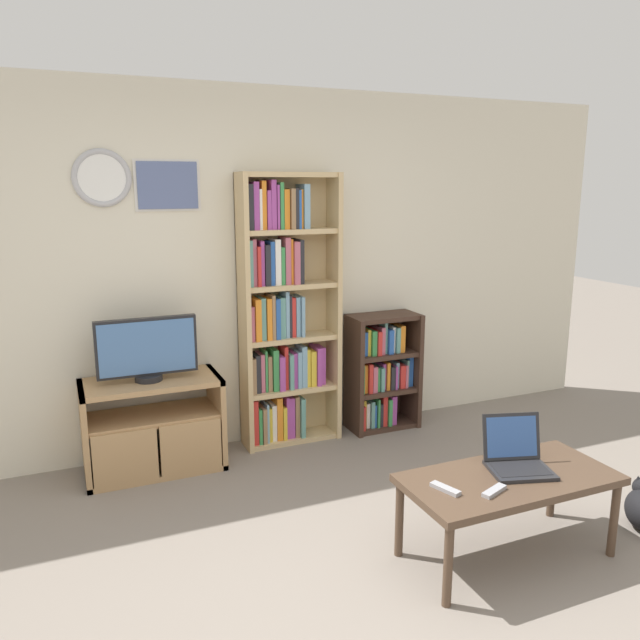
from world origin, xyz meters
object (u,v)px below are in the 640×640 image
(bookshelf_short, at_px, (380,372))
(remote_far_from_laptop, at_px, (494,491))
(bookshelf_tall, at_px, (283,315))
(coffee_table, at_px, (509,484))
(television, at_px, (147,349))
(laptop, at_px, (516,456))
(tv_stand, at_px, (154,426))
(remote_near_laptop, at_px, (445,489))

(bookshelf_short, bearing_deg, remote_far_from_laptop, -102.54)
(bookshelf_tall, distance_m, coffee_table, 2.05)
(television, bearing_deg, bookshelf_tall, 7.48)
(television, height_order, bookshelf_tall, bookshelf_tall)
(coffee_table, relative_size, laptop, 2.91)
(television, relative_size, bookshelf_tall, 0.33)
(bookshelf_tall, xyz_separation_m, coffee_table, (0.55, -1.89, -0.58))
(bookshelf_tall, bearing_deg, tv_stand, -172.03)
(tv_stand, distance_m, television, 0.53)
(tv_stand, height_order, bookshelf_short, bookshelf_short)
(bookshelf_tall, relative_size, laptop, 5.24)
(laptop, xyz_separation_m, remote_near_laptop, (-0.49, -0.07, -0.06))
(laptop, xyz_separation_m, remote_far_from_laptop, (-0.28, -0.18, -0.06))
(television, distance_m, coffee_table, 2.39)
(television, bearing_deg, bookshelf_short, 3.23)
(laptop, bearing_deg, remote_far_from_laptop, -131.07)
(television, height_order, laptop, television)
(bookshelf_tall, height_order, bookshelf_short, bookshelf_tall)
(tv_stand, distance_m, bookshelf_short, 1.80)
(bookshelf_tall, distance_m, remote_far_from_laptop, 2.10)
(bookshelf_tall, bearing_deg, bookshelf_short, -2.11)
(bookshelf_short, height_order, laptop, bookshelf_short)
(remote_near_laptop, bearing_deg, bookshelf_short, 52.23)
(remote_far_from_laptop, bearing_deg, remote_near_laptop, 40.35)
(tv_stand, height_order, coffee_table, tv_stand)
(bookshelf_tall, relative_size, remote_far_from_laptop, 12.13)
(laptop, relative_size, remote_near_laptop, 2.31)
(remote_near_laptop, bearing_deg, coffee_table, -18.11)
(bookshelf_short, relative_size, remote_far_from_laptop, 5.60)
(coffee_table, bearing_deg, remote_far_from_laptop, -148.66)
(tv_stand, xyz_separation_m, television, (-0.01, 0.01, 0.53))
(television, relative_size, laptop, 1.71)
(bookshelf_tall, bearing_deg, laptop, -70.48)
(laptop, bearing_deg, coffee_table, -128.67)
(tv_stand, height_order, remote_far_from_laptop, tv_stand)
(bookshelf_short, bearing_deg, television, -176.77)
(laptop, bearing_deg, tv_stand, 150.50)
(bookshelf_short, xyz_separation_m, remote_near_laptop, (-0.64, -1.86, 0.01))
(bookshelf_short, bearing_deg, laptop, -94.98)
(bookshelf_tall, bearing_deg, remote_near_laptop, -85.22)
(bookshelf_tall, xyz_separation_m, remote_near_laptop, (0.16, -1.89, -0.52))
(television, bearing_deg, remote_near_laptop, -56.67)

